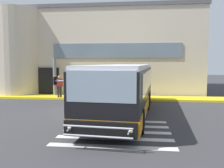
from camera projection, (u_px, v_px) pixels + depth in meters
name	position (u px, v px, depth m)	size (l,w,h in m)	color
ground_plane	(89.00, 111.00, 14.21)	(80.00, 90.00, 0.02)	#353538
bay_paint_stripes	(116.00, 132.00, 9.83)	(4.40, 3.96, 0.01)	silver
terminal_building	(105.00, 53.00, 25.36)	(18.33, 13.80, 7.67)	beige
boarding_curb	(102.00, 98.00, 18.96)	(20.53, 2.00, 0.15)	yellow
entry_support_column	(55.00, 76.00, 19.86)	(0.28, 0.28, 3.12)	slate
bus_main_foreground	(123.00, 91.00, 12.78)	(3.80, 10.69, 2.70)	black
passenger_near_column	(59.00, 85.00, 18.64)	(0.46, 0.43, 1.68)	#2D2D33
passenger_by_doorway	(77.00, 85.00, 18.93)	(0.58, 0.30, 1.68)	#4C4233
passenger_at_curb_edge	(88.00, 85.00, 18.68)	(0.50, 0.40, 1.68)	#2D2D33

